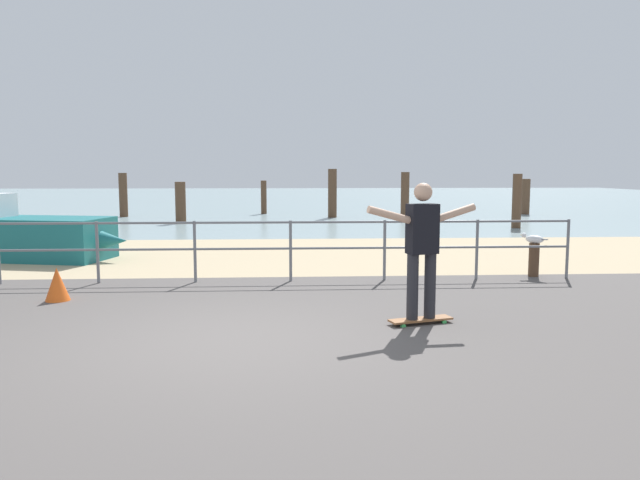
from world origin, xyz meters
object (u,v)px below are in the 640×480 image
skateboard (421,320)px  bollard_short (534,260)px  sailboat (13,235)px  traffic_cone (57,285)px  seagull (534,239)px  skateboarder (422,243)px

skateboard → bollard_short: size_ratio=1.35×
skateboard → sailboat: bearing=141.2°
skateboard → traffic_cone: bearing=161.9°
seagull → traffic_cone: (-7.65, -1.60, -0.44)m
traffic_cone → seagull: bearing=11.8°
sailboat → bollard_short: bearing=-15.3°
bollard_short → seagull: 0.38m
skateboarder → bollard_short: (2.74, 3.19, -0.71)m
bollard_short → traffic_cone: (-7.66, -1.59, -0.05)m
traffic_cone → sailboat: bearing=119.9°
sailboat → seagull: (10.16, -2.77, 0.16)m
traffic_cone → skateboarder: bearing=-18.1°
sailboat → skateboarder: sailboat is taller
sailboat → traffic_cone: sailboat is taller
skateboard → traffic_cone: 5.18m
skateboarder → traffic_cone: skateboarder is taller
sailboat → traffic_cone: (2.51, -4.36, -0.27)m
skateboard → traffic_cone: size_ratio=1.65×
sailboat → seagull: bearing=-15.2°
sailboat → traffic_cone: 5.04m
skateboard → skateboarder: (-0.00, -0.00, 0.95)m
skateboard → skateboarder: skateboarder is taller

